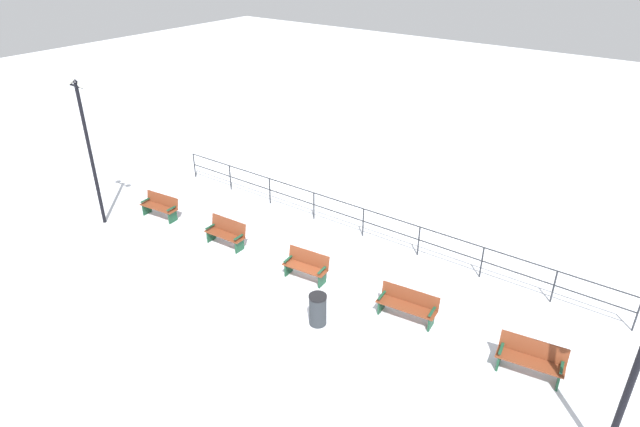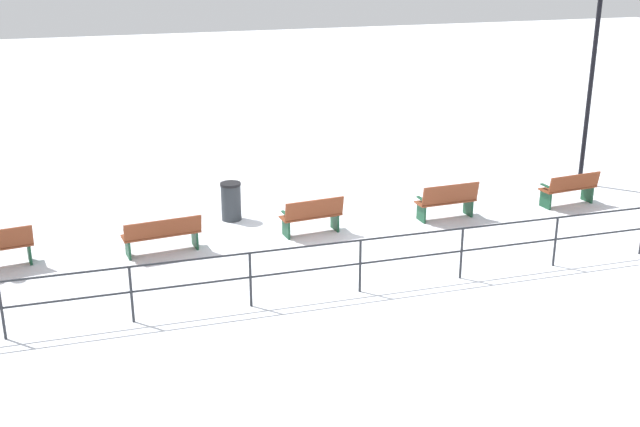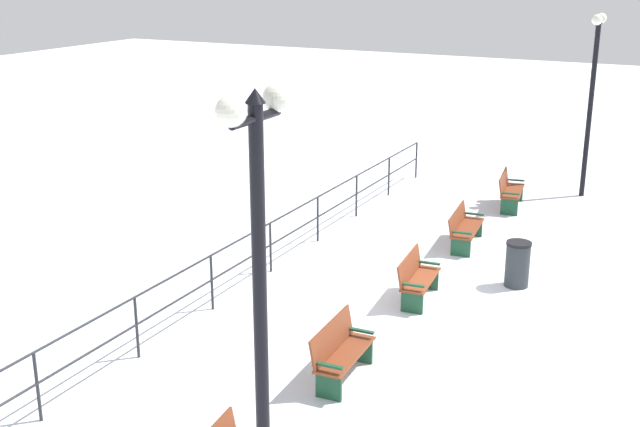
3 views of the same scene
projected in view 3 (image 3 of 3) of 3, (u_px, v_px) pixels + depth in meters
ground_plane at (419, 300)px, 15.50m from camera, size 80.00×80.00×0.00m
bench_second at (340, 351)px, 12.47m from camera, size 0.59×1.51×0.93m
bench_third at (417, 278)px, 15.38m from camera, size 0.66×1.46×0.90m
bench_fourth at (464, 227)px, 18.35m from camera, size 0.72×1.72×0.83m
bench_fifth at (509, 190)px, 21.17m from camera, size 0.77×1.64×0.91m
lamppost_near at (260, 310)px, 6.84m from camera, size 0.25×0.94×5.31m
lamppost_middle at (593, 78)px, 21.39m from camera, size 0.28×0.95×4.93m
waterfront_railing at (270, 238)px, 16.71m from camera, size 0.05×17.25×1.09m
trash_bin at (517, 264)px, 16.05m from camera, size 0.50×0.50×0.93m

